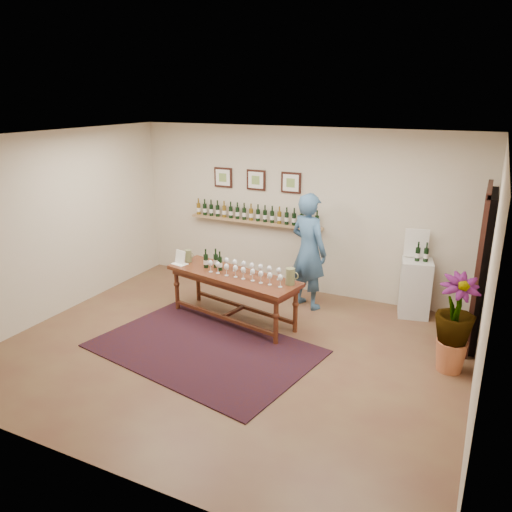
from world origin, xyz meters
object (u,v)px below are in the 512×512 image
at_px(person, 309,251).
at_px(tasting_table, 233,281).
at_px(potted_plant, 455,324).
at_px(display_pedestal, 415,288).

bearing_deg(person, tasting_table, 73.30).
xyz_separation_m(tasting_table, potted_plant, (3.12, -0.12, -0.00)).
bearing_deg(potted_plant, tasting_table, 177.85).
height_order(tasting_table, display_pedestal, display_pedestal).
xyz_separation_m(display_pedestal, person, (-1.62, -0.38, 0.49)).
bearing_deg(tasting_table, person, 62.69).
bearing_deg(potted_plant, display_pedestal, 114.26).
distance_m(potted_plant, person, 2.57).
height_order(display_pedestal, potted_plant, potted_plant).
bearing_deg(display_pedestal, person, -166.85).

